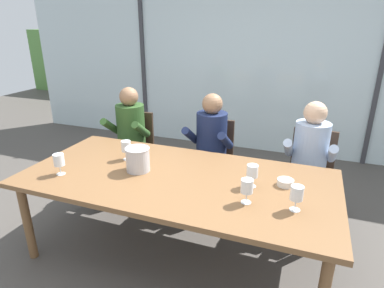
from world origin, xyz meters
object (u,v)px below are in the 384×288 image
(chair_center, at_px, (311,168))
(wine_glass_by_right_taster, at_px, (252,172))
(wine_glass_near_bucket, at_px, (59,161))
(wine_glass_spare_empty, at_px, (297,194))
(dining_table, at_px, (177,183))
(wine_glass_by_left_taster, at_px, (247,187))
(chair_near_curtain, at_px, (134,144))
(tasting_bowl, at_px, (285,182))
(wine_glass_center_pour, at_px, (126,147))
(chair_left_of_center, at_px, (212,154))
(ice_bucket_primary, at_px, (138,159))
(person_navy_polo, at_px, (209,144))
(person_olive_shirt, at_px, (128,134))
(person_pale_blue_shirt, at_px, (309,157))

(chair_center, xyz_separation_m, wine_glass_by_right_taster, (-0.42, -0.98, 0.33))
(wine_glass_near_bucket, xyz_separation_m, wine_glass_spare_empty, (1.80, 0.11, 0.00))
(dining_table, xyz_separation_m, wine_glass_by_left_taster, (0.60, -0.20, 0.18))
(dining_table, height_order, wine_glass_spare_empty, wine_glass_spare_empty)
(dining_table, distance_m, chair_center, 1.44)
(chair_near_curtain, xyz_separation_m, wine_glass_near_bucket, (0.09, -1.29, 0.33))
(chair_near_curtain, height_order, wine_glass_near_bucket, wine_glass_near_bucket)
(tasting_bowl, distance_m, wine_glass_center_pour, 1.38)
(chair_center, relative_size, tasting_bowl, 7.30)
(wine_glass_spare_empty, bearing_deg, dining_table, 168.60)
(chair_near_curtain, height_order, chair_left_of_center, same)
(ice_bucket_primary, xyz_separation_m, wine_glass_spare_empty, (1.26, -0.17, 0.01))
(ice_bucket_primary, bearing_deg, wine_glass_center_pour, 141.62)
(dining_table, distance_m, tasting_bowl, 0.84)
(person_navy_polo, xyz_separation_m, wine_glass_near_bucket, (-0.89, -1.15, 0.15))
(person_olive_shirt, relative_size, person_pale_blue_shirt, 1.00)
(chair_left_of_center, xyz_separation_m, person_navy_polo, (0.02, -0.17, 0.17))
(chair_center, distance_m, ice_bucket_primary, 1.72)
(dining_table, relative_size, wine_glass_spare_empty, 14.20)
(wine_glass_near_bucket, height_order, wine_glass_center_pour, same)
(person_olive_shirt, height_order, wine_glass_near_bucket, person_olive_shirt)
(chair_center, bearing_deg, wine_glass_by_left_taster, -105.61)
(dining_table, bearing_deg, ice_bucket_primary, -178.26)
(chair_center, relative_size, person_navy_polo, 0.74)
(chair_near_curtain, height_order, wine_glass_center_pour, wine_glass_center_pour)
(dining_table, bearing_deg, person_navy_polo, 90.01)
(chair_left_of_center, height_order, ice_bucket_primary, ice_bucket_primary)
(chair_center, bearing_deg, person_navy_polo, -168.20)
(wine_glass_by_left_taster, bearing_deg, ice_bucket_primary, 168.30)
(ice_bucket_primary, distance_m, wine_glass_center_pour, 0.27)
(chair_center, relative_size, wine_glass_by_left_taster, 5.16)
(ice_bucket_primary, bearing_deg, wine_glass_near_bucket, -152.65)
(person_olive_shirt, xyz_separation_m, wine_glass_spare_empty, (1.88, -1.04, 0.15))
(person_pale_blue_shirt, bearing_deg, ice_bucket_primary, -144.53)
(chair_left_of_center, bearing_deg, tasting_bowl, -47.28)
(tasting_bowl, distance_m, wine_glass_by_right_taster, 0.27)
(chair_left_of_center, distance_m, wine_glass_center_pour, 1.07)
(chair_center, relative_size, wine_glass_center_pour, 5.16)
(chair_near_curtain, xyz_separation_m, chair_left_of_center, (0.96, 0.03, 0.00))
(chair_near_curtain, bearing_deg, chair_left_of_center, -3.07)
(dining_table, height_order, person_navy_polo, person_navy_polo)
(chair_center, relative_size, ice_bucket_primary, 4.44)
(person_olive_shirt, bearing_deg, wine_glass_center_pour, -62.16)
(chair_center, distance_m, wine_glass_near_bucket, 2.33)
(wine_glass_near_bucket, bearing_deg, chair_near_curtain, 94.05)
(person_olive_shirt, bearing_deg, wine_glass_by_left_taster, -37.04)
(wine_glass_spare_empty, bearing_deg, wine_glass_by_right_taster, 145.74)
(person_navy_polo, distance_m, wine_glass_near_bucket, 1.46)
(chair_near_curtain, height_order, person_olive_shirt, person_olive_shirt)
(person_olive_shirt, height_order, ice_bucket_primary, person_olive_shirt)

